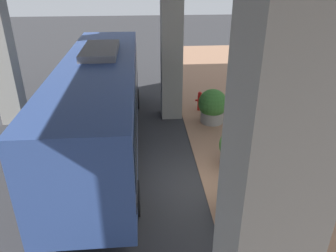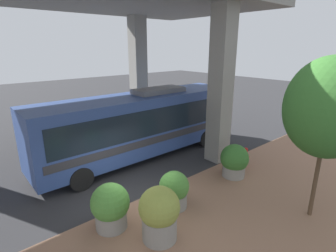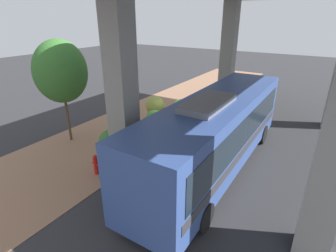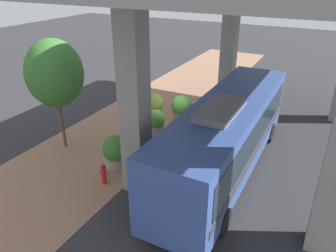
# 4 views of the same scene
# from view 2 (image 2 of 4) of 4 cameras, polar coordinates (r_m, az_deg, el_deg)

# --- Properties ---
(ground_plane) EXTENTS (80.00, 80.00, 0.00)m
(ground_plane) POSITION_cam_2_polar(r_m,az_deg,el_deg) (10.39, -8.06, -16.27)
(ground_plane) COLOR #2D2D30
(ground_plane) RESTS_ON ground
(sidewalk_strip) EXTENTS (6.00, 40.00, 0.02)m
(sidewalk_strip) POSITION_cam_2_polar(r_m,az_deg,el_deg) (8.50, 4.08, -24.84)
(sidewalk_strip) COLOR #936B51
(sidewalk_strip) RESTS_ON ground
(overpass) EXTENTS (9.40, 19.22, 8.15)m
(overpass) POSITION_cam_2_polar(r_m,az_deg,el_deg) (12.38, -20.46, 22.62)
(overpass) COLOR gray
(overpass) RESTS_ON ground
(bus) EXTENTS (2.65, 11.14, 3.56)m
(bus) POSITION_cam_2_polar(r_m,az_deg,el_deg) (13.58, -5.62, 0.94)
(bus) COLOR #334C8C
(bus) RESTS_ON ground
(fire_hydrant) EXTENTS (0.41, 0.20, 0.95)m
(fire_hydrant) POSITION_cam_2_polar(r_m,az_deg,el_deg) (13.49, 16.48, -6.38)
(fire_hydrant) COLOR red
(fire_hydrant) RESTS_ON ground
(planter_front) EXTENTS (1.25, 1.25, 1.53)m
(planter_front) POSITION_cam_2_polar(r_m,az_deg,el_deg) (12.16, 14.23, -7.37)
(planter_front) COLOR gray
(planter_front) RESTS_ON ground
(planter_middle) EXTENTS (1.24, 1.24, 1.55)m
(planter_middle) POSITION_cam_2_polar(r_m,az_deg,el_deg) (8.91, -12.41, -16.75)
(planter_middle) COLOR gray
(planter_middle) RESTS_ON ground
(planter_back) EXTENTS (1.09, 1.09, 1.41)m
(planter_back) POSITION_cam_2_polar(r_m,az_deg,el_deg) (9.72, 1.33, -13.75)
(planter_back) COLOR gray
(planter_back) RESTS_ON ground
(planter_extra) EXTENTS (1.25, 1.25, 1.75)m
(planter_extra) POSITION_cam_2_polar(r_m,az_deg,el_deg) (8.23, -1.89, -18.50)
(planter_extra) COLOR gray
(planter_extra) RESTS_ON ground
(street_tree_near) EXTENTS (2.67, 2.67, 5.45)m
(street_tree_near) POSITION_cam_2_polar(r_m,az_deg,el_deg) (9.49, 31.61, 3.31)
(street_tree_near) COLOR brown
(street_tree_near) RESTS_ON ground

